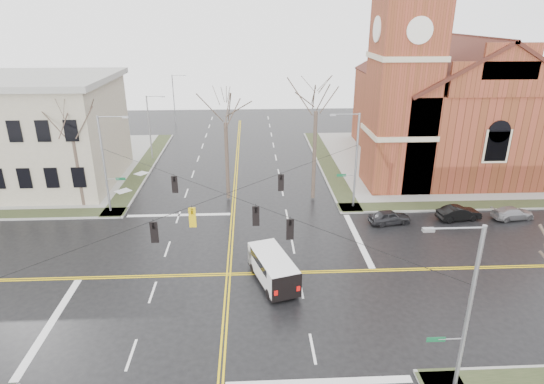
{
  "coord_description": "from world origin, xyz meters",
  "views": [
    {
      "loc": [
        1.73,
        -28.21,
        17.43
      ],
      "look_at": [
        3.42,
        6.0,
        3.91
      ],
      "focal_mm": 30.0,
      "sensor_mm": 36.0,
      "label": 1
    }
  ],
  "objects_px": {
    "signal_pole_ne": "(354,158)",
    "signal_pole_se": "(465,309)",
    "streetlight_north_a": "(150,125)",
    "tree_ne": "(316,105)",
    "signal_pole_nw": "(106,162)",
    "streetlight_north_b": "(175,97)",
    "cargo_van": "(272,266)",
    "tree_nw_far": "(72,130)",
    "tree_nw_near": "(225,117)",
    "parked_car_b": "(459,213)",
    "church": "(445,95)",
    "parked_car_a": "(389,217)",
    "parked_car_c": "(513,213)"
  },
  "relations": [
    {
      "from": "signal_pole_nw",
      "to": "tree_ne",
      "type": "xyz_separation_m",
      "value": [
        19.23,
        2.27,
        4.52
      ]
    },
    {
      "from": "parked_car_b",
      "to": "tree_ne",
      "type": "bearing_deg",
      "value": 57.72
    },
    {
      "from": "signal_pole_se",
      "to": "streetlight_north_b",
      "type": "height_order",
      "value": "signal_pole_se"
    },
    {
      "from": "church",
      "to": "tree_nw_far",
      "type": "height_order",
      "value": "church"
    },
    {
      "from": "cargo_van",
      "to": "tree_ne",
      "type": "bearing_deg",
      "value": 54.89
    },
    {
      "from": "signal_pole_ne",
      "to": "signal_pole_nw",
      "type": "relative_size",
      "value": 1.0
    },
    {
      "from": "church",
      "to": "parked_car_b",
      "type": "bearing_deg",
      "value": -104.81
    },
    {
      "from": "parked_car_a",
      "to": "tree_nw_near",
      "type": "distance_m",
      "value": 17.61
    },
    {
      "from": "signal_pole_ne",
      "to": "parked_car_c",
      "type": "relative_size",
      "value": 2.34
    },
    {
      "from": "streetlight_north_b",
      "to": "signal_pole_ne",
      "type": "bearing_deg",
      "value": -58.95
    },
    {
      "from": "tree_ne",
      "to": "signal_pole_se",
      "type": "bearing_deg",
      "value": -82.32
    },
    {
      "from": "parked_car_b",
      "to": "parked_car_a",
      "type": "bearing_deg",
      "value": 85.85
    },
    {
      "from": "signal_pole_nw",
      "to": "parked_car_c",
      "type": "xyz_separation_m",
      "value": [
        36.71,
        -3.28,
        -4.39
      ]
    },
    {
      "from": "tree_nw_far",
      "to": "tree_nw_near",
      "type": "xyz_separation_m",
      "value": [
        13.9,
        1.08,
        0.77
      ]
    },
    {
      "from": "signal_pole_se",
      "to": "signal_pole_nw",
      "type": "bearing_deg",
      "value": 134.55
    },
    {
      "from": "church",
      "to": "streetlight_north_a",
      "type": "height_order",
      "value": "church"
    },
    {
      "from": "church",
      "to": "streetlight_north_b",
      "type": "height_order",
      "value": "church"
    },
    {
      "from": "streetlight_north_a",
      "to": "parked_car_c",
      "type": "relative_size",
      "value": 2.08
    },
    {
      "from": "signal_pole_ne",
      "to": "tree_nw_far",
      "type": "xyz_separation_m",
      "value": [
        -25.8,
        1.59,
        2.6
      ]
    },
    {
      "from": "parked_car_c",
      "to": "parked_car_b",
      "type": "bearing_deg",
      "value": 81.38
    },
    {
      "from": "cargo_van",
      "to": "tree_nw_far",
      "type": "bearing_deg",
      "value": 124.27
    },
    {
      "from": "parked_car_a",
      "to": "parked_car_c",
      "type": "bearing_deg",
      "value": -96.6
    },
    {
      "from": "signal_pole_se",
      "to": "tree_ne",
      "type": "bearing_deg",
      "value": 97.68
    },
    {
      "from": "signal_pole_nw",
      "to": "tree_ne",
      "type": "height_order",
      "value": "tree_ne"
    },
    {
      "from": "parked_car_b",
      "to": "tree_nw_far",
      "type": "height_order",
      "value": "tree_nw_far"
    },
    {
      "from": "streetlight_north_b",
      "to": "parked_car_a",
      "type": "relative_size",
      "value": 2.18
    },
    {
      "from": "church",
      "to": "streetlight_north_b",
      "type": "bearing_deg",
      "value": 146.75
    },
    {
      "from": "streetlight_north_b",
      "to": "tree_nw_near",
      "type": "bearing_deg",
      "value": -73.41
    },
    {
      "from": "tree_nw_far",
      "to": "parked_car_b",
      "type": "bearing_deg",
      "value": -7.9
    },
    {
      "from": "signal_pole_nw",
      "to": "signal_pole_se",
      "type": "relative_size",
      "value": 1.0
    },
    {
      "from": "cargo_van",
      "to": "tree_nw_near",
      "type": "height_order",
      "value": "tree_nw_near"
    },
    {
      "from": "parked_car_a",
      "to": "parked_car_c",
      "type": "distance_m",
      "value": 11.47
    },
    {
      "from": "streetlight_north_a",
      "to": "cargo_van",
      "type": "relative_size",
      "value": 1.42
    },
    {
      "from": "parked_car_c",
      "to": "streetlight_north_b",
      "type": "bearing_deg",
      "value": 33.91
    },
    {
      "from": "signal_pole_ne",
      "to": "cargo_van",
      "type": "bearing_deg",
      "value": -123.43
    },
    {
      "from": "church",
      "to": "parked_car_b",
      "type": "relative_size",
      "value": 7.0
    },
    {
      "from": "tree_ne",
      "to": "church",
      "type": "bearing_deg",
      "value": 33.16
    },
    {
      "from": "signal_pole_nw",
      "to": "cargo_van",
      "type": "relative_size",
      "value": 1.6
    },
    {
      "from": "signal_pole_ne",
      "to": "streetlight_north_b",
      "type": "xyz_separation_m",
      "value": [
        -21.97,
        36.5,
        -0.48
      ]
    },
    {
      "from": "parked_car_a",
      "to": "tree_nw_far",
      "type": "height_order",
      "value": "tree_nw_far"
    },
    {
      "from": "parked_car_b",
      "to": "signal_pole_ne",
      "type": "bearing_deg",
      "value": 61.87
    },
    {
      "from": "streetlight_north_a",
      "to": "signal_pole_se",
      "type": "bearing_deg",
      "value": -60.91
    },
    {
      "from": "streetlight_north_a",
      "to": "tree_ne",
      "type": "bearing_deg",
      "value": -37.47
    },
    {
      "from": "church",
      "to": "tree_nw_far",
      "type": "relative_size",
      "value": 2.64
    },
    {
      "from": "streetlight_north_b",
      "to": "parked_car_a",
      "type": "height_order",
      "value": "streetlight_north_b"
    },
    {
      "from": "parked_car_a",
      "to": "tree_ne",
      "type": "distance_m",
      "value": 12.26
    },
    {
      "from": "parked_car_b",
      "to": "church",
      "type": "bearing_deg",
      "value": -23.23
    },
    {
      "from": "signal_pole_ne",
      "to": "signal_pole_se",
      "type": "relative_size",
      "value": 1.0
    },
    {
      "from": "signal_pole_se",
      "to": "tree_ne",
      "type": "xyz_separation_m",
      "value": [
        -3.41,
        25.27,
        4.52
      ]
    },
    {
      "from": "church",
      "to": "tree_nw_near",
      "type": "height_order",
      "value": "church"
    }
  ]
}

